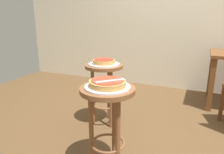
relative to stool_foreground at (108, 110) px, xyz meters
name	(u,v)px	position (x,y,z in m)	size (l,w,h in m)	color
ground_plane	(160,135)	(0.29, 0.67, -0.51)	(6.00, 6.00, 0.00)	brown
stool_foreground	(108,110)	(0.00, 0.00, 0.00)	(0.41, 0.41, 0.69)	brown
serving_plate_foreground	(107,87)	(0.00, 0.00, 0.18)	(0.33, 0.33, 0.01)	silver
pizza_foreground	(107,83)	(0.00, 0.00, 0.21)	(0.27, 0.27, 0.05)	tan
stool_middle	(104,80)	(-0.35, 0.68, 0.00)	(0.41, 0.41, 0.69)	brown
serving_plate_middle	(104,64)	(-0.35, 0.68, 0.18)	(0.33, 0.33, 0.01)	silver
pizza_middle	(104,61)	(-0.35, 0.68, 0.21)	(0.24, 0.24, 0.05)	tan
pizza_server_knife	(110,81)	(0.03, -0.02, 0.23)	(0.22, 0.02, 0.01)	silver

